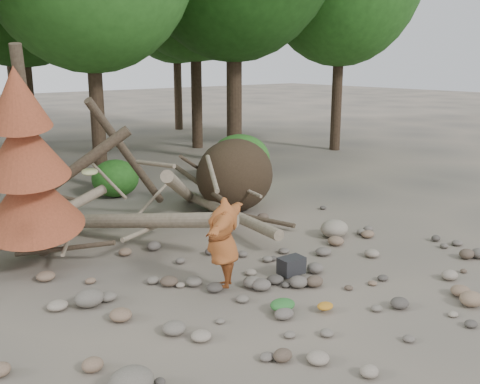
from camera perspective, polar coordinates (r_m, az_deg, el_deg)
ground at (r=10.00m, az=3.39°, el=-9.86°), size 120.00×120.00×0.00m
deadfall_pile at (r=14.04m, az=-2.23°, el=1.28°), size 8.55×5.24×3.30m
dead_conifer at (r=10.70m, az=-21.76°, el=2.61°), size 2.06×2.16×4.35m
bush_mid at (r=16.48m, az=-13.16°, el=1.44°), size 1.40×1.40×1.12m
bush_right at (r=18.00m, az=0.01°, el=3.64°), size 2.00×2.00×1.60m
frisbee_thrower at (r=9.44m, az=-1.85°, el=-5.40°), size 3.25×1.68×2.33m
backpack at (r=10.34m, az=5.49°, el=-8.11°), size 0.51×0.36×0.32m
cloth_green at (r=8.99m, az=4.55°, el=-12.18°), size 0.44×0.37×0.17m
cloth_orange at (r=9.09m, az=9.06°, el=-12.21°), size 0.29×0.24×0.11m
boulder_front_left at (r=7.12m, az=-11.52°, el=-19.21°), size 0.57×0.52×0.34m
boulder_front_right at (r=9.95m, az=23.45°, el=-10.41°), size 0.41×0.37×0.25m
boulder_mid_right at (r=12.66m, az=10.03°, el=-3.86°), size 0.68×0.61×0.41m
boulder_mid_left at (r=9.48m, az=-15.77°, el=-10.82°), size 0.49×0.44×0.29m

